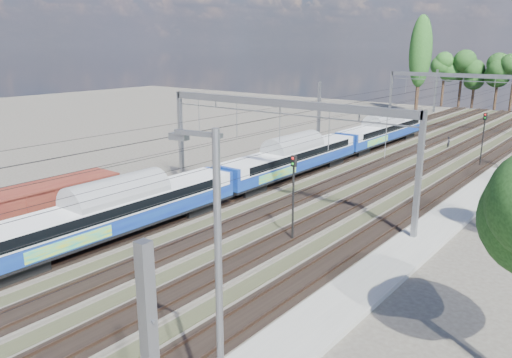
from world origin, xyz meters
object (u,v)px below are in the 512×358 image
Objects in this scene: freight_boxcar at (19,214)px; signal_near at (293,188)px; emu_train at (290,154)px; signal_far at (483,133)px; worker at (449,143)px; lamp_post at (217,297)px.

signal_near is (13.95, 11.98, 1.57)m from freight_boxcar.
signal_far reaches higher than emu_train.
signal_near reaches higher than worker.
signal_near is (9.44, -13.47, 1.23)m from emu_train.
worker is at bearing 105.76° from signal_near.
lamp_post is at bearing -170.39° from worker.
signal_far is at bearing 95.42° from signal_near.
signal_far is (6.09, -8.11, 3.01)m from worker.
freight_boxcar is 23.80m from lamp_post.
freight_boxcar is 52.75m from worker.
lamp_post reaches higher than signal_far.
worker is 0.26× the size of signal_near.
emu_train is 10.56× the size of signal_near.
freight_boxcar is at bearing -126.52° from signal_near.
signal_far is at bearing 52.81° from emu_train.
signal_far is at bearing 86.01° from lamp_post.
emu_train is 35.98m from lamp_post.
signal_near is at bearing 40.66° from freight_boxcar.
worker is at bearing 74.02° from emu_train.
emu_train is 22.38m from signal_far.
lamp_post is (18.40, -30.74, 3.39)m from emu_train.
lamp_post is (4.89, -48.54, 2.20)m from signal_far.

